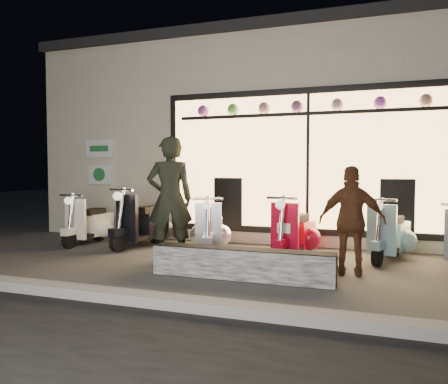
# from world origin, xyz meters

# --- Properties ---
(ground) EXTENTS (40.00, 40.00, 0.00)m
(ground) POSITION_xyz_m (0.00, 0.00, 0.00)
(ground) COLOR #383533
(ground) RESTS_ON ground
(kerb) EXTENTS (40.00, 0.25, 0.12)m
(kerb) POSITION_xyz_m (0.00, -2.00, 0.06)
(kerb) COLOR slate
(kerb) RESTS_ON ground
(shop_building) EXTENTS (10.20, 6.23, 4.20)m
(shop_building) POSITION_xyz_m (0.00, 4.98, 2.10)
(shop_building) COLOR beige
(shop_building) RESTS_ON ground
(graffiti_barrier) EXTENTS (2.37, 0.28, 0.40)m
(graffiti_barrier) POSITION_xyz_m (0.34, -0.65, 0.20)
(graffiti_barrier) COLOR black
(graffiti_barrier) RESTS_ON ground
(scooter_silver) EXTENTS (0.67, 1.30, 0.93)m
(scooter_silver) POSITION_xyz_m (-0.69, 0.93, 0.37)
(scooter_silver) COLOR black
(scooter_silver) RESTS_ON ground
(scooter_red) EXTENTS (0.56, 1.36, 0.96)m
(scooter_red) POSITION_xyz_m (0.74, 1.03, 0.39)
(scooter_red) COLOR black
(scooter_red) RESTS_ON ground
(scooter_black) EXTENTS (0.68, 1.45, 1.03)m
(scooter_black) POSITION_xyz_m (-2.01, 1.16, 0.41)
(scooter_black) COLOR black
(scooter_black) RESTS_ON ground
(scooter_cream) EXTENTS (0.41, 1.28, 0.92)m
(scooter_cream) POSITION_xyz_m (-3.19, 1.09, 0.37)
(scooter_cream) COLOR black
(scooter_cream) RESTS_ON ground
(scooter_blue) EXTENTS (0.67, 1.32, 0.94)m
(scooter_blue) POSITION_xyz_m (2.19, 1.37, 0.38)
(scooter_blue) COLOR black
(scooter_blue) RESTS_ON ground
(man) EXTENTS (0.83, 0.74, 1.91)m
(man) POSITION_xyz_m (-1.04, 0.10, 0.96)
(man) COLOR black
(man) RESTS_ON ground
(woman) EXTENTS (0.88, 0.41, 1.46)m
(woman) POSITION_xyz_m (1.66, 0.03, 0.73)
(woman) COLOR brown
(woman) RESTS_ON ground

